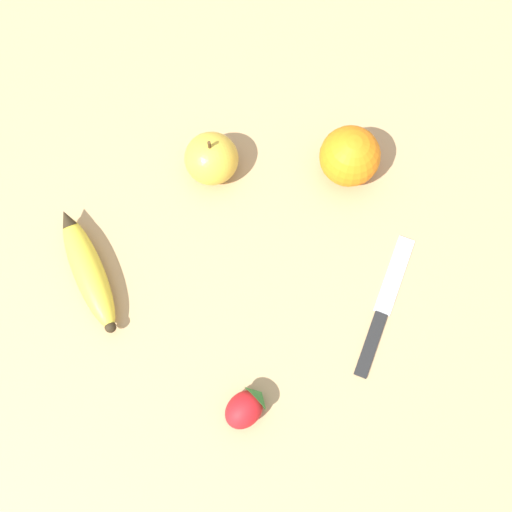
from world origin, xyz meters
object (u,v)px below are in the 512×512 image
(strawberry, at_px, (246,407))
(paring_knife, at_px, (383,310))
(orange, at_px, (349,155))
(apple, at_px, (211,159))
(banana, at_px, (88,270))

(strawberry, distance_m, paring_knife, 0.22)
(orange, distance_m, strawberry, 0.35)
(apple, bearing_deg, paring_knife, 108.04)
(apple, xyz_separation_m, paring_knife, (-0.09, 0.29, -0.03))
(banana, relative_size, apple, 2.28)
(orange, bearing_deg, paring_knife, 71.17)
(paring_knife, bearing_deg, strawberry, -123.12)
(paring_knife, bearing_deg, banana, -165.46)
(banana, relative_size, strawberry, 2.84)
(banana, relative_size, paring_knife, 1.07)
(orange, bearing_deg, apple, -29.63)
(banana, bearing_deg, apple, -70.80)
(banana, relative_size, orange, 2.19)
(orange, height_order, strawberry, orange)
(banana, bearing_deg, paring_knife, -122.19)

